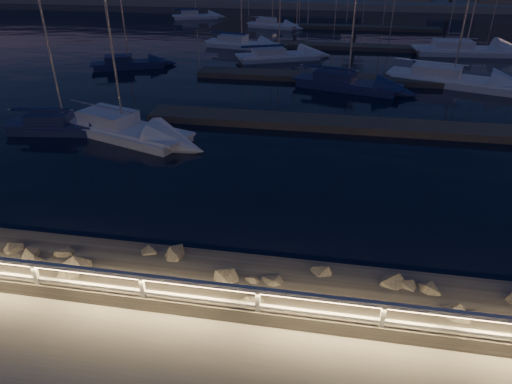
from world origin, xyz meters
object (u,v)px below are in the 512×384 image
sailboat_c (449,78)px  sailboat_j (240,43)px  sailboat_e (127,63)px  sailboat_f (345,83)px  sailboat_a (62,124)px  sailboat_g (277,55)px  sailboat_m (195,16)px  guard_rail (338,307)px  sailboat_i (271,24)px  sailboat_b (121,127)px  sailboat_l (462,49)px

sailboat_c → sailboat_j: sailboat_c is taller
sailboat_e → sailboat_f: 17.93m
sailboat_a → sailboat_f: (15.08, 11.10, 0.03)m
sailboat_g → sailboat_m: size_ratio=1.17×
guard_rail → sailboat_i: 50.02m
sailboat_g → sailboat_i: bearing=76.2°
sailboat_b → sailboat_e: size_ratio=1.30×
sailboat_a → sailboat_e: size_ratio=1.02×
sailboat_i → sailboat_m: sailboat_m is taller
sailboat_f → sailboat_j: bearing=145.1°
sailboat_a → sailboat_f: bearing=28.8°
guard_rail → sailboat_j: 38.25m
sailboat_c → sailboat_m: size_ratio=1.42×
sailboat_m → sailboat_j: bearing=-81.2°
sailboat_f → guard_rail: bearing=-73.5°
sailboat_c → sailboat_f: sailboat_c is taller
sailboat_b → guard_rail: bearing=-28.9°
sailboat_b → sailboat_g: bearing=92.6°
sailboat_g → sailboat_j: (-4.27, 4.79, 0.01)m
sailboat_a → sailboat_l: bearing=36.1°
sailboat_g → sailboat_m: (-14.32, 22.84, -0.00)m
sailboat_f → sailboat_g: 10.11m
sailboat_c → sailboat_f: size_ratio=1.20×
guard_rail → sailboat_j: bearing=105.2°
sailboat_b → sailboat_i: sailboat_b is taller
sailboat_a → sailboat_e: 14.46m
sailboat_a → sailboat_e: bearing=92.7°
sailboat_f → sailboat_j: (-10.22, 12.98, -0.01)m
sailboat_b → sailboat_j: 24.11m
sailboat_i → sailboat_m: (-11.33, 5.71, 0.01)m
sailboat_b → sailboat_e: sailboat_b is taller
sailboat_b → sailboat_e: bearing=132.0°
sailboat_f → sailboat_l: sailboat_l is taller
sailboat_b → sailboat_j: bearing=105.7°
sailboat_j → sailboat_l: bearing=13.6°
sailboat_g → sailboat_i: size_ratio=1.21×
sailboat_g → sailboat_f: bearing=-77.7°
sailboat_i → sailboat_e: bearing=-97.7°
sailboat_c → sailboat_g: sailboat_c is taller
sailboat_a → sailboat_g: (9.13, 19.28, 0.01)m
sailboat_g → sailboat_e: bearing=179.6°
sailboat_c → sailboat_l: sailboat_l is taller
sailboat_g → sailboat_j: 6.42m
sailboat_b → sailboat_c: 23.36m
sailboat_a → sailboat_g: size_ratio=0.83×
sailboat_c → sailboat_g: size_ratio=1.21×
sailboat_c → sailboat_e: sailboat_c is taller
sailboat_g → sailboat_l: (16.57, 5.23, 0.04)m
sailboat_b → sailboat_c: sailboat_c is taller
sailboat_l → sailboat_i: bearing=144.5°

